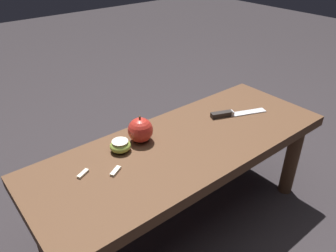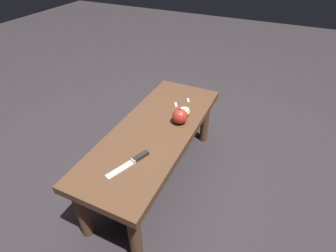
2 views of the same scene
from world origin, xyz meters
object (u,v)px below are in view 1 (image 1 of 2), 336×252
at_px(apple_whole, 140,130).
at_px(apple_cut, 120,146).
at_px(wooden_bench, 185,156).
at_px(knife, 230,114).

bearing_deg(apple_whole, apple_cut, 4.75).
relative_size(wooden_bench, knife, 4.86).
relative_size(knife, apple_whole, 2.30).
bearing_deg(knife, apple_whole, -169.04).
relative_size(apple_whole, apple_cut, 1.41).
bearing_deg(apple_cut, wooden_bench, 154.16).
distance_m(knife, apple_whole, 0.39).
xyz_separation_m(knife, apple_whole, (0.38, -0.07, 0.04)).
bearing_deg(apple_cut, knife, 172.16).
distance_m(wooden_bench, apple_cut, 0.24).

